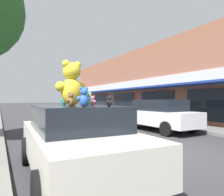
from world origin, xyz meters
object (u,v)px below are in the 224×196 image
Objects in this scene: teddy_bear_green at (87,98)px; teddy_bear_cream at (89,99)px; teddy_bear_brown at (71,100)px; teddy_bear_pink at (93,101)px; parked_car_far_right at (115,111)px; teddy_bear_red at (73,100)px; teddy_bear_black at (109,101)px; parked_car_far_center at (159,114)px; teddy_bear_teal at (64,99)px; plush_art_car at (75,138)px; teddy_bear_giant at (72,84)px; teddy_bear_blue at (84,97)px.

teddy_bear_green is 0.71m from teddy_bear_cream.
teddy_bear_brown is 1.23× the size of teddy_bear_pink.
parked_car_far_right is at bearing -120.03° from teddy_bear_green.
parked_car_far_right is at bearing -168.62° from teddy_bear_red.
teddy_bear_black is 7.80m from parked_car_far_center.
teddy_bear_pink is (0.39, -0.31, -0.01)m from teddy_bear_red.
teddy_bear_teal is at bearing -2.93° from teddy_bear_cream.
teddy_bear_green reaches higher than teddy_bear_pink.
teddy_bear_cream reaches higher than plush_art_car.
teddy_bear_giant reaches higher than parked_car_far_center.
teddy_bear_giant is 0.56m from teddy_bear_red.
teddy_bear_teal is (-0.06, 0.54, 0.02)m from teddy_bear_red.
teddy_bear_blue is at bearing -142.66° from parked_car_far_center.
teddy_bear_green is (0.34, -0.05, -0.32)m from teddy_bear_giant.
teddy_bear_cream reaches higher than teddy_bear_brown.
plush_art_car is 1.03× the size of parked_car_far_right.
teddy_bear_brown is at bearing 104.02° from teddy_bear_teal.
teddy_bear_teal is 6.95m from parked_car_far_center.
teddy_bear_blue is at bearing -123.39° from parked_car_far_right.
teddy_bear_teal is 0.07× the size of parked_car_far_right.
plush_art_car is 12.37× the size of teddy_bear_blue.
teddy_bear_cream is at bearing 159.04° from teddy_bear_red.
teddy_bear_cream is 0.07× the size of parked_car_far_center.
teddy_bear_teal is (0.16, 1.80, -0.03)m from teddy_bear_blue.
teddy_bear_blue reaches higher than parked_car_far_right.
plush_art_car is at bearing -3.26° from teddy_bear_green.
teddy_bear_brown is (-0.14, 0.33, -0.04)m from teddy_bear_blue.
parked_car_far_center is 4.79m from parked_car_far_right.
teddy_bear_giant is 0.67m from teddy_bear_pink.
teddy_bear_blue reaches higher than teddy_bear_brown.
teddy_bear_red reaches higher than parked_car_far_center.
parked_car_far_center is (6.35, 4.84, -0.83)m from teddy_bear_blue.
teddy_bear_brown is at bearing 26.78° from teddy_bear_red.
teddy_bear_teal is (0.30, 1.48, 0.01)m from teddy_bear_brown.
teddy_bear_black is 2.01m from teddy_bear_teal.
teddy_bear_red is at bearing -126.24° from parked_car_far_right.
teddy_bear_green is at bearing 70.02° from teddy_bear_red.
parked_car_far_right is (5.63, 8.17, -0.85)m from teddy_bear_cream.
teddy_bear_green is 7.23m from parked_car_far_center.
teddy_bear_red is at bearing -115.69° from teddy_bear_black.
teddy_bear_red is at bearing -149.72° from parked_car_far_center.
teddy_bear_teal reaches higher than plush_art_car.
teddy_bear_cream is 0.89× the size of teddy_bear_blue.
teddy_bear_pink is (0.75, 0.62, -0.03)m from teddy_bear_brown.
teddy_bear_black reaches higher than parked_car_far_center.
parked_car_far_center is (6.19, 3.04, -0.80)m from teddy_bear_teal.
teddy_bear_cream is 1.67m from teddy_bear_black.
plush_art_car is at bearing -152.70° from teddy_bear_brown.
parked_car_far_right is at bearing -103.01° from teddy_bear_teal.
teddy_bear_pink is 10.44m from parked_car_far_right.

